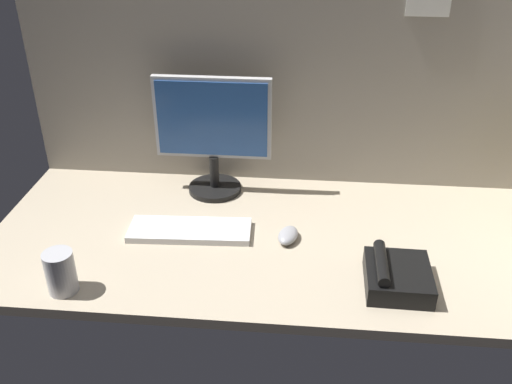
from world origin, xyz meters
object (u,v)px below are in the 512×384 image
at_px(monitor, 213,131).
at_px(mug_steel, 61,272).
at_px(mouse, 288,235).
at_px(keyboard, 190,230).
at_px(desk_phone, 396,276).

relative_size(monitor, mug_steel, 3.39).
height_order(mouse, mug_steel, mug_steel).
relative_size(keyboard, mouse, 3.85).
bearing_deg(mug_steel, mouse, 26.44).
bearing_deg(mug_steel, monitor, 61.42).
xyz_separation_m(keyboard, desk_phone, (0.59, -0.20, 0.02)).
distance_m(monitor, mug_steel, 0.67).
height_order(monitor, mug_steel, monitor).
xyz_separation_m(keyboard, mug_steel, (-0.28, -0.30, 0.05)).
relative_size(keyboard, mug_steel, 3.12).
xyz_separation_m(mouse, desk_phone, (0.29, -0.19, 0.01)).
height_order(keyboard, mouse, mouse).
distance_m(keyboard, desk_phone, 0.63).
bearing_deg(mug_steel, desk_phone, 6.53).
xyz_separation_m(monitor, mouse, (0.27, -0.29, -0.20)).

